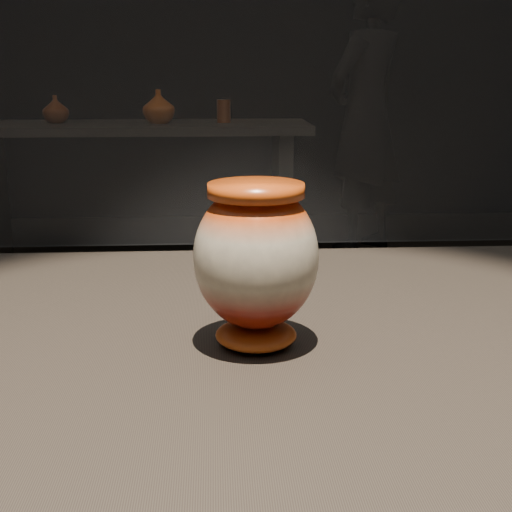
{
  "coord_description": "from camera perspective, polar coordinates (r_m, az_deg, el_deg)",
  "views": [
    {
      "loc": [
        0.1,
        -0.83,
        1.22
      ],
      "look_at": [
        0.15,
        -0.05,
        1.01
      ],
      "focal_mm": 50.0,
      "sensor_mm": 36.0,
      "label": 1
    }
  ],
  "objects": [
    {
      "name": "visitor",
      "position": [
        4.78,
        8.74,
        10.98
      ],
      "size": [
        0.77,
        0.76,
        1.79
      ],
      "primitive_type": "imported",
      "rotation": [
        0.0,
        0.0,
        3.91
      ],
      "color": "black",
      "rests_on": "ground"
    },
    {
      "name": "back_vase_mid",
      "position": [
        4.12,
        -7.8,
        11.75
      ],
      "size": [
        0.25,
        0.25,
        0.19
      ],
      "primitive_type": "imported",
      "rotation": [
        0.0,
        0.0,
        5.42
      ],
      "color": "maroon",
      "rests_on": "back_shelf"
    },
    {
      "name": "back_shelf",
      "position": [
        4.21,
        -9.58,
        6.86
      ],
      "size": [
        2.0,
        0.6,
        0.9
      ],
      "color": "black",
      "rests_on": "ground"
    },
    {
      "name": "back_vase_left",
      "position": [
        4.27,
        -15.74,
        11.23
      ],
      "size": [
        0.18,
        0.18,
        0.15
      ],
      "primitive_type": "imported",
      "rotation": [
        0.0,
        0.0,
        4.46
      ],
      "color": "brown",
      "rests_on": "back_shelf"
    },
    {
      "name": "main_vase",
      "position": [
        0.81,
        -0.0,
        -0.24
      ],
      "size": [
        0.15,
        0.15,
        0.19
      ],
      "rotation": [
        0.0,
        0.0,
        0.02
      ],
      "color": "maroon",
      "rests_on": "display_plinth"
    },
    {
      "name": "back_vase_right",
      "position": [
        4.17,
        -2.6,
        11.51
      ],
      "size": [
        0.08,
        0.08,
        0.13
      ],
      "primitive_type": "cylinder",
      "color": "brown",
      "rests_on": "back_shelf"
    }
  ]
}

